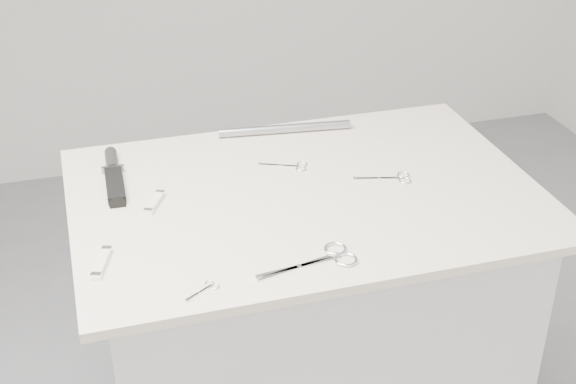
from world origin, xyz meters
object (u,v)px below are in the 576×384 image
object	(u,v)px
tiny_scissors	(205,289)
large_shears	(326,259)
sheathed_knife	(113,173)
pocket_knife_b	(102,262)
plinth	(304,358)
pocket_knife_a	(155,202)
metal_rail	(285,129)
embroidery_scissors_a	(393,178)
embroidery_scissors_b	(292,166)

from	to	relation	value
tiny_scissors	large_shears	bearing A→B (deg)	-24.48
sheathed_knife	pocket_knife_b	distance (m)	0.35
large_shears	plinth	bearing A→B (deg)	71.11
plinth	pocket_knife_a	world-z (taller)	pocket_knife_a
large_shears	metal_rail	distance (m)	0.56
large_shears	embroidery_scissors_a	size ratio (longest dim) A/B	1.55
tiny_scissors	metal_rail	world-z (taller)	metal_rail
plinth	metal_rail	bearing A→B (deg)	82.66
tiny_scissors	metal_rail	distance (m)	0.66
large_shears	embroidery_scissors_a	xyz separation A→B (m)	(0.24, 0.26, -0.00)
embroidery_scissors_a	pocket_knife_a	world-z (taller)	pocket_knife_a
embroidery_scissors_a	embroidery_scissors_b	distance (m)	0.23
plinth	tiny_scissors	size ratio (longest dim) A/B	13.14
embroidery_scissors_b	metal_rail	size ratio (longest dim) A/B	0.33
tiny_scissors	pocket_knife_a	bearing A→B (deg)	66.19
large_shears	metal_rail	world-z (taller)	metal_rail
pocket_knife_a	tiny_scissors	bearing A→B (deg)	-145.42
tiny_scissors	plinth	bearing A→B (deg)	14.48
pocket_knife_b	embroidery_scissors_a	bearing A→B (deg)	-58.01
embroidery_scissors_b	metal_rail	xyz separation A→B (m)	(0.04, 0.18, 0.01)
large_shears	pocket_knife_a	distance (m)	0.41
plinth	sheathed_knife	distance (m)	0.64
tiny_scissors	pocket_knife_a	distance (m)	0.33
plinth	tiny_scissors	world-z (taller)	tiny_scissors
embroidery_scissors_a	tiny_scissors	xyz separation A→B (m)	(-0.48, -0.29, -0.00)
embroidery_scissors_a	pocket_knife_a	size ratio (longest dim) A/B	1.49
large_shears	embroidery_scissors_b	distance (m)	0.38
metal_rail	plinth	bearing A→B (deg)	-97.34
embroidery_scissors_b	large_shears	bearing A→B (deg)	-73.21
plinth	large_shears	bearing A→B (deg)	-99.17
plinth	sheathed_knife	xyz separation A→B (m)	(-0.39, 0.18, 0.48)
sheathed_knife	pocket_knife_b	bearing A→B (deg)	172.86
tiny_scissors	embroidery_scissors_a	bearing A→B (deg)	-0.63
embroidery_scissors_a	metal_rail	size ratio (longest dim) A/B	0.39
tiny_scissors	pocket_knife_b	distance (m)	0.21
pocket_knife_a	pocket_knife_b	world-z (taller)	pocket_knife_b
embroidery_scissors_a	embroidery_scissors_b	size ratio (longest dim) A/B	1.17
embroidery_scissors_a	sheathed_knife	world-z (taller)	sheathed_knife
embroidery_scissors_b	metal_rail	world-z (taller)	metal_rail
sheathed_knife	embroidery_scissors_a	bearing A→B (deg)	-105.12
embroidery_scissors_a	tiny_scissors	distance (m)	0.56
plinth	embroidery_scissors_a	xyz separation A→B (m)	(0.20, 0.00, 0.47)
pocket_knife_b	large_shears	bearing A→B (deg)	-85.58
pocket_knife_b	metal_rail	bearing A→B (deg)	-28.58
embroidery_scissors_b	plinth	bearing A→B (deg)	-67.87
sheathed_knife	metal_rail	distance (m)	0.44
pocket_knife_a	embroidery_scissors_b	bearing A→B (deg)	-48.78
embroidery_scissors_b	metal_rail	bearing A→B (deg)	102.31
large_shears	tiny_scissors	bearing A→B (deg)	177.26
plinth	pocket_knife_b	xyz separation A→B (m)	(-0.45, -0.16, 0.48)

